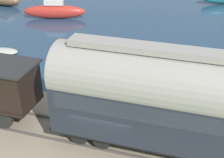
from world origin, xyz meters
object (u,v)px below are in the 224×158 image
at_px(passenger_coach, 152,96).
at_px(rowboat_off_pier, 96,55).
at_px(rowboat_near_shore, 182,61).
at_px(sailboat_red, 55,11).
at_px(rowboat_far_out, 223,88).
at_px(rowboat_mid_harbor, 3,51).

xyz_separation_m(passenger_coach, rowboat_off_pier, (9.34, 5.70, -3.05)).
relative_size(rowboat_near_shore, rowboat_off_pier, 0.91).
bearing_deg(sailboat_red, rowboat_near_shore, -133.15).
relative_size(rowboat_far_out, rowboat_near_shore, 0.89).
height_order(rowboat_far_out, rowboat_near_shore, rowboat_near_shore).
height_order(passenger_coach, rowboat_mid_harbor, passenger_coach).
bearing_deg(passenger_coach, rowboat_mid_harbor, 58.13).
bearing_deg(passenger_coach, rowboat_far_out, -24.35).
height_order(passenger_coach, sailboat_red, sailboat_red).
bearing_deg(passenger_coach, rowboat_off_pier, 31.39).
bearing_deg(rowboat_far_out, sailboat_red, 72.50).
relative_size(passenger_coach, rowboat_near_shore, 3.04).
relative_size(sailboat_red, rowboat_off_pier, 2.88).
distance_m(rowboat_far_out, rowboat_mid_harbor, 15.74).
relative_size(passenger_coach, sailboat_red, 0.96).
bearing_deg(rowboat_far_out, rowboat_mid_harbor, 101.51).
xyz_separation_m(passenger_coach, rowboat_far_out, (7.09, -3.21, -3.07)).
distance_m(rowboat_far_out, rowboat_near_shore, 4.15).
bearing_deg(rowboat_mid_harbor, passenger_coach, -132.64).
distance_m(rowboat_mid_harbor, rowboat_off_pier, 7.00).
bearing_deg(rowboat_far_out, rowboat_near_shore, 56.63).
relative_size(sailboat_red, rowboat_mid_harbor, 3.60).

